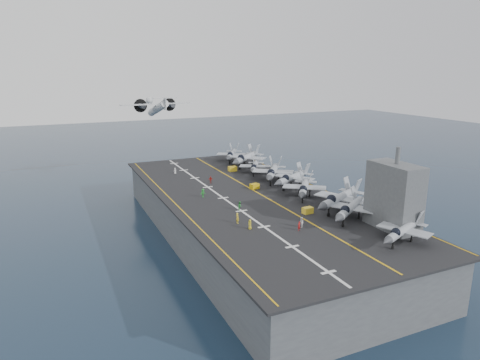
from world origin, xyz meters
name	(u,v)px	position (x,y,z in m)	size (l,w,h in m)	color
ground	(247,237)	(0.00, 0.00, 0.00)	(500.00, 500.00, 0.00)	#142135
hull	(247,217)	(0.00, 0.00, 5.00)	(36.00, 90.00, 10.00)	#56595E
flight_deck	(247,196)	(0.00, 0.00, 10.20)	(38.00, 92.00, 0.40)	black
foul_line	(259,193)	(3.00, 0.00, 10.42)	(0.35, 90.00, 0.02)	gold
landing_centerline	(223,198)	(-6.00, 0.00, 10.42)	(0.50, 90.00, 0.02)	silver
deck_edge_port	(176,204)	(-17.00, 0.00, 10.42)	(0.25, 90.00, 0.02)	gold
deck_edge_stbd	(314,186)	(18.50, 0.00, 10.42)	(0.25, 90.00, 0.02)	gold
island_superstructure	(395,188)	(15.00, -30.00, 17.90)	(5.00, 10.00, 15.00)	#56595E
fighter_jet_0	(403,230)	(11.64, -36.00, 12.66)	(15.41, 13.14, 4.53)	#8D969C
fighter_jet_1	(351,207)	(10.72, -23.59, 13.00)	(18.02, 16.68, 5.21)	#9DA6AC
fighter_jet_2	(339,197)	(12.36, -17.94, 13.23)	(19.46, 17.07, 5.66)	#8D979D
fighter_jet_3	(304,187)	(10.70, -7.33, 12.93)	(16.49, 17.47, 5.06)	#9BA6AD
fighter_jet_4	(292,177)	(13.00, 1.53, 12.97)	(17.71, 15.78, 5.14)	#90989D
fighter_jet_5	(273,171)	(11.24, 8.41, 13.14)	(17.76, 18.96, 5.48)	gray
fighter_jet_6	(255,166)	(10.77, 17.95, 12.61)	(13.86, 15.27, 4.41)	gray
fighter_jet_7	(246,157)	(12.50, 27.27, 13.24)	(19.51, 18.91, 5.68)	#96A0A7
fighter_jet_8	(232,154)	(11.25, 35.17, 12.90)	(15.79, 17.28, 4.99)	#A0A9B0
tow_cart_a	(308,210)	(5.53, -16.86, 11.03)	(2.23, 1.60, 1.25)	yellow
tow_cart_b	(254,186)	(3.83, 3.93, 11.04)	(2.40, 1.87, 1.27)	gold
tow_cart_c	(232,169)	(6.35, 23.23, 11.09)	(2.37, 1.60, 1.38)	yellow
crew_0	(250,224)	(-8.84, -19.95, 11.31)	(0.74, 1.10, 1.82)	gold
crew_1	(237,218)	(-9.70, -16.29, 11.43)	(1.04, 1.37, 2.06)	yellow
crew_2	(240,206)	(-6.07, -9.40, 11.33)	(1.30, 1.33, 1.86)	#268C33
crew_3	(203,193)	(-9.90, 2.47, 11.37)	(1.29, 0.99, 1.94)	#197C24
crew_4	(211,180)	(-4.04, 13.21, 11.31)	(1.18, 0.87, 1.83)	#AB1A13
crew_5	(175,171)	(-9.44, 26.85, 11.24)	(1.19, 1.00, 1.69)	silver
crew_6	(299,226)	(-1.11, -24.24, 11.27)	(1.17, 0.91, 1.73)	#B21919
crew_7	(301,222)	(0.10, -23.02, 11.40)	(1.33, 1.44, 1.99)	silver
transport_plane	(158,108)	(-6.86, 54.21, 26.12)	(25.45, 18.36, 5.73)	#B8BBBD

